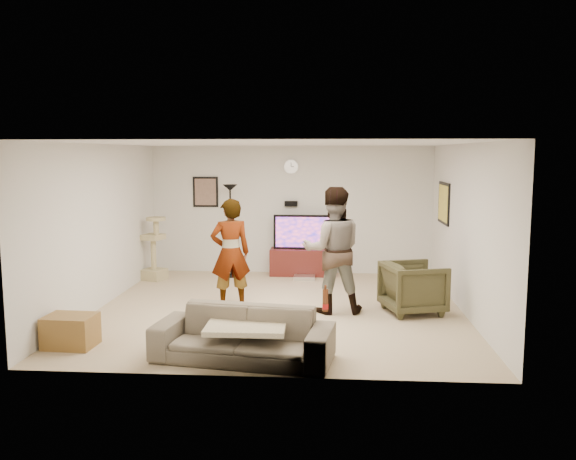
# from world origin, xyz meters

# --- Properties ---
(floor) EXTENTS (5.50, 5.50, 0.02)m
(floor) POSITION_xyz_m (0.00, 0.00, -0.01)
(floor) COLOR tan
(floor) RESTS_ON ground
(ceiling) EXTENTS (5.50, 5.50, 0.02)m
(ceiling) POSITION_xyz_m (0.00, 0.00, 2.51)
(ceiling) COLOR white
(ceiling) RESTS_ON wall_back
(wall_back) EXTENTS (5.50, 0.04, 2.50)m
(wall_back) POSITION_xyz_m (0.00, 2.75, 1.25)
(wall_back) COLOR silver
(wall_back) RESTS_ON floor
(wall_front) EXTENTS (5.50, 0.04, 2.50)m
(wall_front) POSITION_xyz_m (0.00, -2.75, 1.25)
(wall_front) COLOR silver
(wall_front) RESTS_ON floor
(wall_left) EXTENTS (0.04, 5.50, 2.50)m
(wall_left) POSITION_xyz_m (-2.75, 0.00, 1.25)
(wall_left) COLOR silver
(wall_left) RESTS_ON floor
(wall_right) EXTENTS (0.04, 5.50, 2.50)m
(wall_right) POSITION_xyz_m (2.75, 0.00, 1.25)
(wall_right) COLOR silver
(wall_right) RESTS_ON floor
(wall_clock) EXTENTS (0.26, 0.04, 0.26)m
(wall_clock) POSITION_xyz_m (0.00, 2.72, 2.10)
(wall_clock) COLOR white
(wall_clock) RESTS_ON wall_back
(wall_speaker) EXTENTS (0.25, 0.10, 0.10)m
(wall_speaker) POSITION_xyz_m (0.00, 2.69, 1.38)
(wall_speaker) COLOR black
(wall_speaker) RESTS_ON wall_back
(picture_back) EXTENTS (0.42, 0.03, 0.52)m
(picture_back) POSITION_xyz_m (-1.70, 2.73, 1.60)
(picture_back) COLOR #755A4D
(picture_back) RESTS_ON wall_back
(picture_right) EXTENTS (0.03, 0.78, 0.62)m
(picture_right) POSITION_xyz_m (2.73, 1.60, 1.50)
(picture_right) COLOR gold
(picture_right) RESTS_ON wall_right
(tv_stand) EXTENTS (1.24, 0.45, 0.52)m
(tv_stand) POSITION_xyz_m (0.23, 2.50, 0.26)
(tv_stand) COLOR #461613
(tv_stand) RESTS_ON floor
(console_box) EXTENTS (0.40, 0.30, 0.07)m
(console_box) POSITION_xyz_m (0.29, 2.11, 0.04)
(console_box) COLOR silver
(console_box) RESTS_ON floor
(tv) EXTENTS (1.12, 0.08, 0.66)m
(tv) POSITION_xyz_m (0.23, 2.50, 0.85)
(tv) COLOR black
(tv) RESTS_ON tv_stand
(tv_screen) EXTENTS (1.03, 0.01, 0.58)m
(tv_screen) POSITION_xyz_m (0.23, 2.46, 0.85)
(tv_screen) COLOR #DD4B6A
(tv_screen) RESTS_ON tv
(floor_lamp) EXTENTS (0.32, 0.32, 1.76)m
(floor_lamp) POSITION_xyz_m (-1.13, 2.29, 0.88)
(floor_lamp) COLOR black
(floor_lamp) RESTS_ON floor
(cat_tree) EXTENTS (0.48, 0.48, 1.19)m
(cat_tree) POSITION_xyz_m (-2.53, 1.90, 0.60)
(cat_tree) COLOR tan
(cat_tree) RESTS_ON floor
(person_left) EXTENTS (0.71, 0.59, 1.68)m
(person_left) POSITION_xyz_m (-0.76, 0.08, 0.84)
(person_left) COLOR #9F9F9F
(person_left) RESTS_ON floor
(person_right) EXTENTS (0.98, 0.80, 1.87)m
(person_right) POSITION_xyz_m (0.81, -0.12, 0.94)
(person_right) COLOR #2C3A92
(person_right) RESTS_ON floor
(sofa) EXTENTS (2.13, 1.09, 0.59)m
(sofa) POSITION_xyz_m (-0.22, -2.25, 0.30)
(sofa) COLOR #655B4C
(sofa) RESTS_ON floor
(throw_blanket) EXTENTS (0.91, 0.71, 0.06)m
(throw_blanket) POSITION_xyz_m (-0.18, -2.25, 0.40)
(throw_blanket) COLOR beige
(throw_blanket) RESTS_ON sofa
(beer_bottle) EXTENTS (0.06, 0.06, 0.25)m
(beer_bottle) POSITION_xyz_m (0.72, -2.25, 0.72)
(beer_bottle) COLOR #5A2810
(beer_bottle) RESTS_ON sofa
(armchair) EXTENTS (1.02, 1.01, 0.76)m
(armchair) POSITION_xyz_m (2.00, -0.08, 0.38)
(armchair) COLOR #3A3720
(armchair) RESTS_ON floor
(side_table) EXTENTS (0.61, 0.47, 0.39)m
(side_table) POSITION_xyz_m (-2.40, -1.94, 0.20)
(side_table) COLOR brown
(side_table) RESTS_ON floor
(toy_ball) EXTENTS (0.07, 0.07, 0.07)m
(toy_ball) POSITION_xyz_m (-1.26, -0.32, 0.03)
(toy_ball) COLOR #0D7691
(toy_ball) RESTS_ON floor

